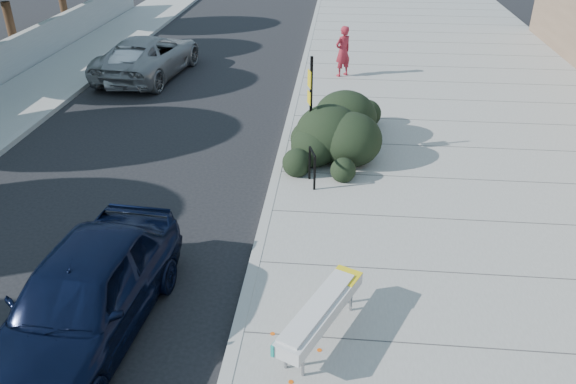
% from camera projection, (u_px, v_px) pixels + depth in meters
% --- Properties ---
extents(ground, '(120.00, 120.00, 0.00)m').
position_uv_depth(ground, '(255.00, 267.00, 11.26)').
color(ground, black).
rests_on(ground, ground).
extents(sidewalk_near, '(11.20, 50.00, 0.15)m').
position_uv_depth(sidewalk_near, '(487.00, 166.00, 15.11)').
color(sidewalk_near, gray).
rests_on(sidewalk_near, ground).
extents(curb_near, '(0.22, 50.00, 0.17)m').
position_uv_depth(curb_near, '(281.00, 157.00, 15.57)').
color(curb_near, '#9E9E99').
rests_on(curb_near, ground).
extents(curb_far, '(0.22, 50.00, 0.17)m').
position_uv_depth(curb_far, '(7.00, 146.00, 16.23)').
color(curb_far, '#9E9E99').
rests_on(curb_far, ground).
extents(bench, '(1.40, 2.25, 0.69)m').
position_uv_depth(bench, '(321.00, 312.00, 9.07)').
color(bench, gray).
rests_on(bench, sidewalk_near).
extents(bike_rack, '(0.21, 0.61, 0.92)m').
position_uv_depth(bike_rack, '(312.00, 164.00, 13.77)').
color(bike_rack, black).
rests_on(bike_rack, sidewalk_near).
extents(sign_post, '(0.15, 0.31, 2.78)m').
position_uv_depth(sign_post, '(310.00, 102.00, 14.71)').
color(sign_post, black).
rests_on(sign_post, sidewalk_near).
extents(hedge, '(3.42, 4.79, 1.62)m').
position_uv_depth(hedge, '(337.00, 119.00, 15.68)').
color(hedge, black).
rests_on(hedge, sidewalk_near).
extents(sedan_navy, '(2.35, 5.00, 1.65)m').
position_uv_depth(sedan_navy, '(84.00, 296.00, 9.22)').
color(sedan_navy, black).
rests_on(sedan_navy, ground).
extents(wagon_silver, '(1.77, 4.16, 1.34)m').
position_uv_depth(wagon_silver, '(137.00, 63.00, 21.52)').
color(wagon_silver, '#B5B6BB').
rests_on(wagon_silver, ground).
extents(suv_silver, '(3.26, 5.92, 1.57)m').
position_uv_depth(suv_silver, '(148.00, 56.00, 22.01)').
color(suv_silver, gray).
rests_on(suv_silver, ground).
extents(pedestrian, '(0.83, 0.80, 1.91)m').
position_uv_depth(pedestrian, '(343.00, 51.00, 21.38)').
color(pedestrian, maroon).
rests_on(pedestrian, sidewalk_near).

